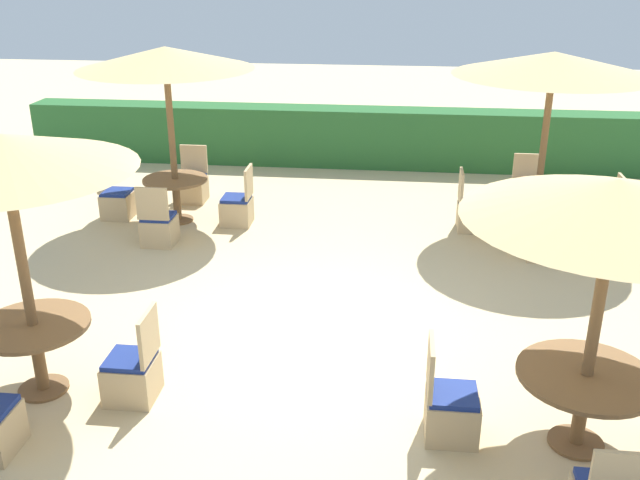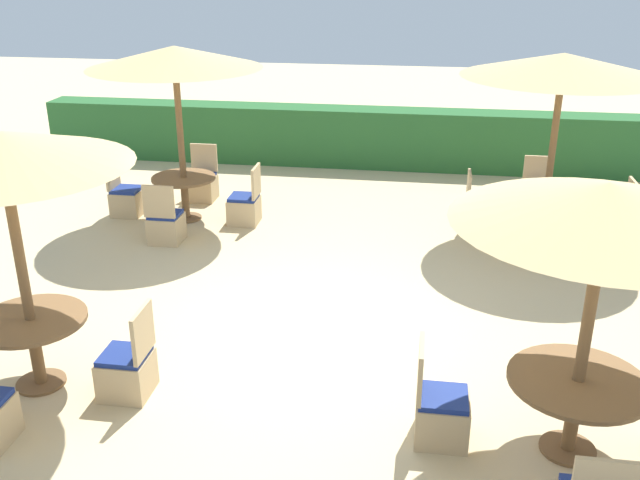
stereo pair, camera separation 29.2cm
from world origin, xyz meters
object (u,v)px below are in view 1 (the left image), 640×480
at_px(patio_chair_back_left_west, 117,202).
at_px(patio_chair_back_left_north, 192,186).
at_px(parasol_front_left, 3,154).
at_px(parasol_back_right, 554,64).
at_px(patio_chair_back_left_east, 238,208).
at_px(round_table_back_right, 537,197).
at_px(parasol_front_right, 616,201).
at_px(round_table_front_right, 585,388).
at_px(patio_chair_back_right_west, 472,213).
at_px(patio_chair_front_right_west, 450,410).
at_px(round_table_front_left, 35,338).
at_px(patio_chair_back_right_north, 526,197).
at_px(patio_chair_back_left_south, 159,227).
at_px(patio_chair_back_right_south, 543,241).
at_px(round_table_back_left, 176,188).
at_px(patio_chair_front_left_east, 133,374).
at_px(parasol_back_left, 165,59).
at_px(patio_chair_back_right_east, 603,219).

bearing_deg(patio_chair_back_left_west, patio_chair_back_left_north, 132.95).
height_order(parasol_front_left, parasol_back_right, parasol_back_right).
relative_size(patio_chair_back_left_east, round_table_back_right, 0.91).
xyz_separation_m(parasol_front_right, round_table_front_right, (0.00, 0.00, -1.66)).
xyz_separation_m(parasol_front_right, patio_chair_back_right_west, (-0.49, 5.12, -1.98)).
bearing_deg(patio_chair_front_right_west, round_table_front_left, -93.88).
bearing_deg(parasol_front_right, patio_chair_back_right_north, 85.57).
bearing_deg(round_table_front_right, patio_chair_back_left_south, 141.57).
relative_size(parasol_front_right, parasol_front_left, 0.94).
bearing_deg(patio_chair_back_left_east, patio_chair_back_right_south, -100.66).
distance_m(round_table_back_left, patio_chair_back_right_north, 5.65).
distance_m(patio_chair_back_left_east, parasol_front_left, 5.22).
bearing_deg(patio_chair_front_left_east, round_table_back_right, -43.13).
xyz_separation_m(patio_chair_back_left_east, parasol_front_left, (-0.91, -4.68, 2.12)).
xyz_separation_m(round_table_back_left, round_table_front_left, (0.07, -4.72, 0.04)).
bearing_deg(patio_chair_front_right_west, parasol_back_right, 162.98).
relative_size(round_table_back_right, patio_chair_back_right_west, 1.09).
bearing_deg(parasol_back_right, patio_chair_back_left_east, -178.52).
bearing_deg(patio_chair_back_left_south, patio_chair_back_left_north, 91.50).
height_order(round_table_front_right, patio_chair_front_right_west, patio_chair_front_right_west).
bearing_deg(patio_chair_back_right_south, patio_chair_back_left_south, -179.02).
bearing_deg(parasol_back_right, round_table_front_right, -95.05).
xyz_separation_m(parasol_back_left, patio_chair_front_right_west, (3.98, -4.99, -2.26)).
relative_size(patio_chair_back_left_west, patio_chair_back_right_west, 1.00).
bearing_deg(parasol_back_left, patio_chair_back_left_east, -2.24).
xyz_separation_m(round_table_back_left, patio_chair_front_right_west, (3.98, -4.99, -0.28)).
bearing_deg(patio_chair_back_left_east, parasol_front_left, 169.01).
xyz_separation_m(patio_chair_back_left_north, patio_chair_back_right_east, (6.55, -0.88, 0.00)).
height_order(round_table_back_left, patio_chair_back_left_north, patio_chair_back_left_north).
bearing_deg(parasol_back_left, patio_chair_front_right_west, -51.40).
height_order(patio_chair_front_right_west, parasol_front_left, parasol_front_left).
bearing_deg(patio_chair_back_left_north, patio_chair_front_left_east, 100.31).
distance_m(patio_chair_back_left_west, patio_chair_back_right_west, 5.60).
relative_size(patio_chair_back_left_west, patio_chair_back_left_south, 1.00).
relative_size(round_table_back_left, patio_chair_front_left_east, 1.08).
relative_size(parasol_back_left, patio_chair_back_left_east, 2.90).
xyz_separation_m(parasol_back_left, round_table_front_left, (0.07, -4.72, -1.95)).
bearing_deg(patio_chair_back_left_west, round_table_back_right, 90.27).
bearing_deg(round_table_front_right, patio_chair_back_right_north, 85.57).
distance_m(patio_chair_back_left_west, round_table_front_right, 7.91).
bearing_deg(round_table_front_left, round_table_back_left, 90.89).
bearing_deg(patio_chair_back_left_east, parasol_back_left, 87.76).
distance_m(patio_chair_back_left_south, patio_chair_back_right_south, 5.46).
bearing_deg(patio_chair_back_right_north, patio_chair_back_left_north, 0.77).
relative_size(round_table_front_left, parasol_back_right, 0.38).
height_order(round_table_front_right, patio_chair_back_right_west, patio_chair_back_right_west).
bearing_deg(patio_chair_back_left_north, patio_chair_back_left_east, 135.14).
relative_size(patio_chair_back_left_south, patio_chair_back_right_south, 1.00).
xyz_separation_m(patio_chair_back_left_west, round_table_front_left, (1.08, -4.77, 0.32)).
distance_m(patio_chair_back_left_west, patio_chair_back_right_south, 6.57).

